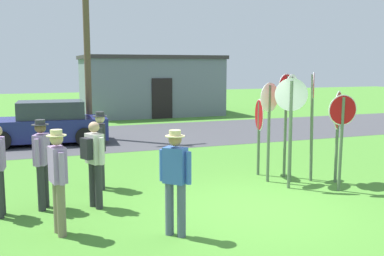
% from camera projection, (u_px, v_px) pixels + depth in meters
% --- Properties ---
extents(ground_plane, '(80.00, 80.00, 0.00)m').
position_uv_depth(ground_plane, '(258.00, 209.00, 8.61)').
color(ground_plane, '#47842D').
extents(street_asphalt, '(60.00, 6.40, 0.01)m').
position_uv_depth(street_asphalt, '(138.00, 136.00, 17.60)').
color(street_asphalt, '#424247').
rests_on(street_asphalt, ground).
extents(building_background, '(7.58, 4.74, 3.30)m').
position_uv_depth(building_background, '(150.00, 85.00, 25.19)').
color(building_background, slate).
rests_on(building_background, ground).
extents(utility_pole, '(1.80, 0.24, 7.94)m').
position_uv_depth(utility_pole, '(86.00, 27.00, 16.52)').
color(utility_pole, brown).
rests_on(utility_pole, ground).
extents(parked_car_on_street, '(4.41, 2.23, 1.51)m').
position_uv_depth(parked_car_on_street, '(46.00, 124.00, 15.71)').
color(parked_car_on_street, navy).
rests_on(parked_car_on_street, ground).
extents(stop_sign_low_front, '(0.39, 0.52, 2.60)m').
position_uv_depth(stop_sign_low_front, '(312.00, 110.00, 10.46)').
color(stop_sign_low_front, '#51664C').
rests_on(stop_sign_low_front, ground).
extents(stop_sign_rear_left, '(0.63, 0.29, 2.36)m').
position_uv_depth(stop_sign_rear_left, '(269.00, 115.00, 10.41)').
color(stop_sign_rear_left, '#51664C').
rests_on(stop_sign_rear_left, ground).
extents(stop_sign_tallest, '(0.67, 0.12, 2.13)m').
position_uv_depth(stop_sign_tallest, '(342.00, 127.00, 9.64)').
color(stop_sign_tallest, '#51664C').
rests_on(stop_sign_tallest, ground).
extents(stop_sign_nearest, '(0.57, 0.23, 2.56)m').
position_uv_depth(stop_sign_nearest, '(286.00, 110.00, 10.86)').
color(stop_sign_nearest, '#51664C').
rests_on(stop_sign_nearest, ground).
extents(stop_sign_far_back, '(0.68, 0.50, 2.56)m').
position_uv_depth(stop_sign_far_back, '(291.00, 108.00, 10.39)').
color(stop_sign_far_back, '#51664C').
rests_on(stop_sign_far_back, ground).
extents(stop_sign_leaning_left, '(0.22, 0.77, 1.93)m').
position_uv_depth(stop_sign_leaning_left, '(259.00, 124.00, 11.11)').
color(stop_sign_leaning_left, '#51664C').
rests_on(stop_sign_leaning_left, ground).
extents(stop_sign_leaning_right, '(0.67, 0.30, 2.48)m').
position_uv_depth(stop_sign_leaning_right, '(291.00, 114.00, 9.83)').
color(stop_sign_leaning_right, '#51664C').
rests_on(stop_sign_leaning_right, ground).
extents(stop_sign_rear_right, '(0.69, 0.60, 2.17)m').
position_uv_depth(stop_sign_rear_right, '(338.00, 120.00, 10.34)').
color(stop_sign_rear_right, '#51664C').
rests_on(stop_sign_rear_right, ground).
extents(person_in_blue, '(0.32, 0.56, 1.74)m').
position_uv_depth(person_in_blue, '(58.00, 176.00, 7.17)').
color(person_in_blue, '#7A6B56').
rests_on(person_in_blue, ground).
extents(person_in_teal, '(0.44, 0.53, 1.69)m').
position_uv_depth(person_in_teal, '(94.00, 158.00, 8.54)').
color(person_in_teal, '#2D2D33').
rests_on(person_in_teal, ground).
extents(person_with_sunhat, '(0.32, 0.56, 1.74)m').
position_uv_depth(person_with_sunhat, '(101.00, 145.00, 9.90)').
color(person_with_sunhat, '#2D2D33').
rests_on(person_with_sunhat, ground).
extents(person_near_signs, '(0.33, 0.54, 1.74)m').
position_uv_depth(person_near_signs, '(42.00, 159.00, 8.47)').
color(person_near_signs, '#2D2D33').
rests_on(person_near_signs, ground).
extents(person_on_left, '(0.42, 0.44, 1.74)m').
position_uv_depth(person_on_left, '(175.00, 177.00, 7.11)').
color(person_on_left, '#4C5670').
rests_on(person_on_left, ground).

